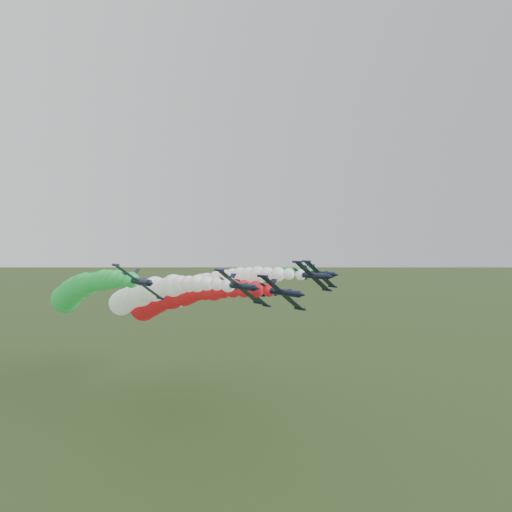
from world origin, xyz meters
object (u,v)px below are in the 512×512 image
object	(u,v)px
jet_inner_left	(138,296)
jet_outer_right	(208,286)
jet_inner_right	(196,288)
jet_outer_left	(74,293)
jet_lead	(163,300)
jet_trail	(159,300)

from	to	relation	value
jet_inner_left	jet_outer_right	xyz separation A→B (m)	(28.66, 14.91, 0.01)
jet_inner_left	jet_inner_right	size ratio (longest dim) A/B	0.99
jet_outer_left	jet_outer_right	size ratio (longest dim) A/B	0.99
jet_inner_right	jet_inner_left	bearing A→B (deg)	-163.50
jet_inner_right	jet_outer_right	world-z (taller)	jet_inner_right
jet_lead	jet_outer_left	xyz separation A→B (m)	(-19.24, 12.20, 1.94)
jet_trail	jet_outer_left	bearing A→B (deg)	-160.63
jet_inner_right	jet_trail	bearing A→B (deg)	118.44
jet_inner_left	jet_inner_right	xyz separation A→B (m)	(19.69, 5.83, 0.53)
jet_inner_right	jet_trail	size ratio (longest dim) A/B	1.00
jet_outer_left	jet_inner_left	bearing A→B (deg)	-30.24
jet_outer_left	jet_outer_right	bearing A→B (deg)	8.90
jet_inner_right	jet_outer_right	size ratio (longest dim) A/B	1.00
jet_inner_left	jet_outer_left	world-z (taller)	jet_outer_left
jet_outer_left	jet_trail	size ratio (longest dim) A/B	0.99
jet_trail	jet_outer_right	bearing A→B (deg)	-10.63
jet_lead	jet_trail	world-z (taller)	jet_lead
jet_inner_left	jet_outer_right	bearing A→B (deg)	27.49
jet_inner_right	jet_outer_left	size ratio (longest dim) A/B	1.01
jet_inner_right	jet_trail	distance (m)	14.19
jet_trail	jet_inner_right	bearing A→B (deg)	-61.56
jet_lead	jet_inner_left	bearing A→B (deg)	142.24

